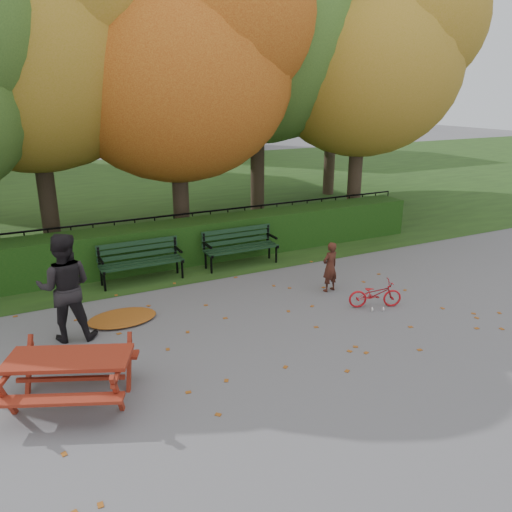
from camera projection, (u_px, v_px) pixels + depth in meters
name	position (u px, v px, depth m)	size (l,w,h in m)	color
ground	(273.00, 338.00, 8.50)	(90.00, 90.00, 0.00)	slate
grass_strip	(109.00, 194.00, 20.37)	(90.00, 90.00, 0.00)	#1D3414
building_right	(180.00, 60.00, 33.76)	(9.00, 6.00, 12.00)	#BEAF94
hedge	(185.00, 242.00, 12.16)	(13.00, 0.90, 1.00)	black
iron_fence	(175.00, 233.00, 12.83)	(14.00, 0.04, 1.02)	black
tree_b	(42.00, 27.00, 11.48)	(6.72, 6.40, 8.79)	black
tree_c	(190.00, 56.00, 12.39)	(6.30, 6.00, 8.00)	black
tree_d	(274.00, 19.00, 14.40)	(7.14, 6.80, 9.58)	black
tree_e	(376.00, 52.00, 14.57)	(6.09, 5.80, 8.16)	black
tree_g	(345.00, 52.00, 18.64)	(6.30, 6.00, 8.55)	black
bench_left	(140.00, 258.00, 10.92)	(1.80, 0.57, 0.88)	black
bench_right	(240.00, 244.00, 11.94)	(1.80, 0.57, 0.88)	black
picnic_table	(69.00, 367.00, 6.60)	(1.98, 1.82, 0.78)	maroon
leaf_pile	(122.00, 318.00, 9.16)	(1.25, 0.87, 0.09)	brown
leaf_scatter	(265.00, 331.00, 8.75)	(9.00, 5.70, 0.01)	brown
child	(330.00, 267.00, 10.35)	(0.39, 0.26, 1.07)	#3D1C13
adult	(65.00, 287.00, 8.22)	(0.90, 0.70, 1.85)	black
bicycle	(375.00, 294.00, 9.65)	(0.36, 1.03, 0.54)	#AE1017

